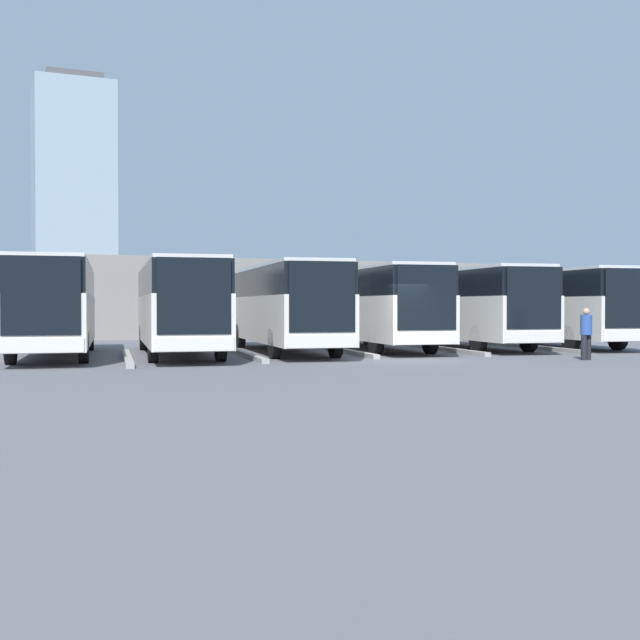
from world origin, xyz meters
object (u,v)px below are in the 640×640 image
object	(u,v)px
bus_2	(372,304)
bus_3	(283,304)
bus_0	(546,304)
pedestrian	(586,332)
bus_1	(463,304)
bus_5	(55,304)
bus_4	(178,304)

from	to	relation	value
bus_2	bus_3	xyz separation A→B (m)	(4.12, 0.68, 0.00)
bus_2	bus_3	world-z (taller)	same
bus_0	pedestrian	distance (m)	9.23
bus_1	bus_5	bearing A→B (deg)	7.09
bus_4	pedestrian	world-z (taller)	bus_4
bus_1	bus_3	distance (m)	8.24
bus_5	bus_3	bearing A→B (deg)	-175.78
bus_5	pedestrian	xyz separation A→B (m)	(-15.93, 8.42, -0.92)
bus_3	pedestrian	xyz separation A→B (m)	(-7.70, 7.90, -0.92)
bus_3	bus_4	world-z (taller)	same
bus_1	bus_3	size ratio (longest dim) A/B	1.00
bus_1	bus_4	bearing A→B (deg)	10.68
bus_2	bus_0	bearing A→B (deg)	-176.73
bus_5	pedestrian	world-z (taller)	bus_5
bus_1	pedestrian	xyz separation A→B (m)	(0.53, 8.20, -0.92)
bus_0	bus_3	size ratio (longest dim) A/B	1.00
bus_4	pedestrian	xyz separation A→B (m)	(-11.82, 7.59, -0.92)
bus_4	bus_5	bearing A→B (deg)	-3.54
bus_1	bus_3	xyz separation A→B (m)	(8.23, 0.30, 0.00)
bus_0	bus_3	distance (m)	12.35
bus_1	bus_2	size ratio (longest dim) A/B	1.00
bus_1	bus_5	world-z (taller)	same
bus_2	bus_4	distance (m)	8.29
bus_2	bus_4	xyz separation A→B (m)	(8.23, 0.99, 0.00)
bus_0	bus_2	bearing A→B (deg)	3.27
bus_1	pedestrian	distance (m)	8.27
bus_4	bus_2	bearing A→B (deg)	-165.30
bus_1	pedestrian	size ratio (longest dim) A/B	7.12
bus_0	bus_4	bearing A→B (deg)	9.00
bus_0	pedestrian	xyz separation A→B (m)	(4.64, 7.92, -0.92)
bus_0	bus_4	size ratio (longest dim) A/B	1.00
bus_2	bus_5	size ratio (longest dim) A/B	1.00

